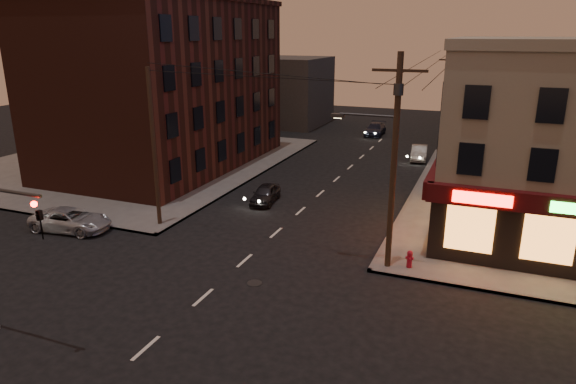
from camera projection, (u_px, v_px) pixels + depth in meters
The scene contains 14 objects.
ground at pixel (203, 297), 22.09m from camera, with size 120.00×120.00×0.00m, color black.
sidewalk_nw at pixel (138, 160), 45.29m from camera, with size 24.00×28.00×0.15m, color #514F4C.
brick_apartment at pixel (166, 86), 42.08m from camera, with size 12.00×20.00×13.00m, color #401C14.
bg_building_ne_a at pixel (530, 112), 49.74m from camera, with size 10.00×12.00×7.00m, color #3F3D3A.
bg_building_nw at pixel (287, 91), 62.72m from camera, with size 9.00×10.00×8.00m, color #3F3D3A.
bg_building_ne_b at pixel (506, 99), 63.00m from camera, with size 8.00×8.00×6.00m, color #3F3D3A.
utility_pole_main at pixel (392, 152), 23.14m from camera, with size 4.20×0.44×10.00m.
utility_pole_far at pixel (448, 104), 46.64m from camera, with size 0.26×0.26×9.00m, color #382619.
utility_pole_west at pixel (154, 149), 28.87m from camera, with size 0.24×0.24×9.00m, color #382619.
suv_cross at pixel (71, 220), 29.37m from camera, with size 2.13×4.61×1.28m, color #9FA2A7.
sedan_near at pixel (265, 194), 34.24m from camera, with size 1.41×3.50×1.19m, color black.
sedan_mid at pixel (419, 153), 45.63m from camera, with size 1.34×3.85×1.27m, color gray.
sedan_far at pixel (375, 129), 56.56m from camera, with size 1.84×4.52×1.31m, color black.
fire_hydrant at pixel (410, 258), 24.45m from camera, with size 0.38×0.38×0.86m.
Camera 1 is at (10.73, -16.95, 10.94)m, focal length 32.00 mm.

